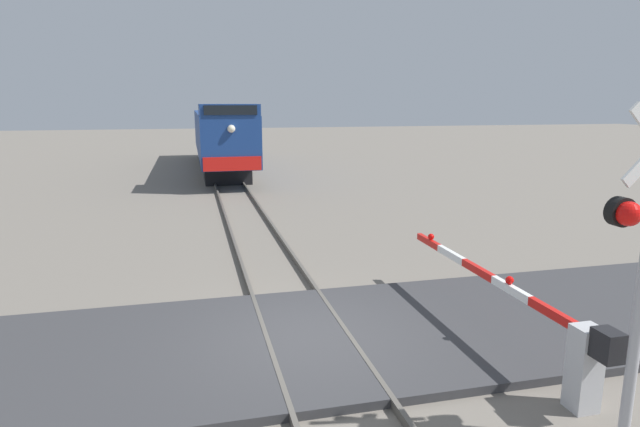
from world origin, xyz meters
name	(u,v)px	position (x,y,z in m)	size (l,w,h in m)	color
ground_plane	(308,343)	(0.00, 0.00, 0.00)	(160.00, 160.00, 0.00)	slate
rail_track_left	(268,344)	(-0.72, 0.00, 0.07)	(0.08, 80.00, 0.15)	#59544C
rail_track_right	(347,335)	(0.72, 0.00, 0.07)	(0.08, 80.00, 0.15)	#59544C
road_surface	(308,340)	(0.00, 0.00, 0.07)	(36.00, 4.54, 0.14)	#38383A
locomotive	(220,136)	(0.00, 25.03, 2.15)	(2.80, 18.51, 4.09)	black
crossing_gate	(549,330)	(3.24, -2.12, 0.83)	(0.36, 6.03, 1.33)	silver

